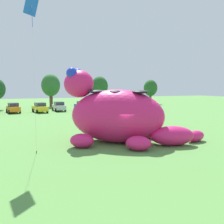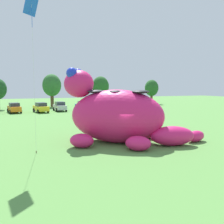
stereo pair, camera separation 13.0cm
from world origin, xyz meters
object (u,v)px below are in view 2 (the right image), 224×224
at_px(car_blue, 83,106).
at_px(spectator_mid_field, 136,119).
at_px(car_yellow, 41,107).
at_px(spectator_near_inflatable, 77,115).
at_px(giant_inflatable_creature, 117,115).
at_px(car_silver, 60,106).
at_px(car_orange, 14,108).
at_px(tethered_flying_kite, 32,6).

distance_m(car_blue, spectator_mid_field, 20.83).
xyz_separation_m(car_yellow, spectator_mid_field, (8.05, -20.03, -0.01)).
bearing_deg(spectator_mid_field, spectator_near_inflatable, 125.83).
bearing_deg(spectator_mid_field, car_yellow, 111.89).
height_order(giant_inflatable_creature, car_yellow, giant_inflatable_creature).
relative_size(car_yellow, spectator_mid_field, 2.54).
distance_m(car_yellow, car_silver, 3.65).
bearing_deg(spectator_near_inflatable, car_silver, 88.32).
height_order(car_orange, spectator_near_inflatable, car_orange).
bearing_deg(spectator_near_inflatable, tethered_flying_kite, -114.60).
distance_m(giant_inflatable_creature, car_blue, 27.54).
xyz_separation_m(car_silver, tethered_flying_kite, (-6.87, -28.34, 8.79)).
bearing_deg(car_orange, giant_inflatable_creature, -75.01).
distance_m(car_orange, car_blue, 12.10).
bearing_deg(car_yellow, spectator_near_inflatable, -76.86).
relative_size(car_yellow, car_silver, 1.04).
height_order(giant_inflatable_creature, car_blue, giant_inflatable_creature).
distance_m(car_yellow, spectator_mid_field, 21.59).
height_order(spectator_near_inflatable, tethered_flying_kite, tethered_flying_kite).
xyz_separation_m(car_orange, car_yellow, (4.30, -1.03, 0.00)).
bearing_deg(giant_inflatable_creature, car_yellow, 96.54).
bearing_deg(spectator_mid_field, giant_inflatable_creature, -128.83).
bearing_deg(car_blue, spectator_near_inflatable, -108.78).
distance_m(car_silver, spectator_mid_field, 21.63).
xyz_separation_m(car_blue, spectator_near_inflatable, (-4.74, -13.92, -0.01)).
bearing_deg(spectator_mid_field, car_silver, 102.19).
xyz_separation_m(giant_inflatable_creature, car_yellow, (-3.01, 26.29, -1.35)).
xyz_separation_m(giant_inflatable_creature, tethered_flying_kite, (-6.41, -0.94, 7.44)).
height_order(spectator_mid_field, tethered_flying_kite, tethered_flying_kite).
xyz_separation_m(giant_inflatable_creature, car_blue, (4.78, 27.09, -1.35)).
bearing_deg(giant_inflatable_creature, car_silver, 89.02).
height_order(car_silver, car_blue, same).
height_order(car_blue, tethered_flying_kite, tethered_flying_kite).
bearing_deg(car_blue, spectator_mid_field, -89.31).
relative_size(car_yellow, car_blue, 1.02).
xyz_separation_m(spectator_near_inflatable, tethered_flying_kite, (-6.46, -14.10, 8.79)).
relative_size(car_silver, spectator_mid_field, 2.44).
bearing_deg(car_orange, car_silver, 0.57).
bearing_deg(spectator_near_inflatable, spectator_mid_field, -54.17).
height_order(car_blue, spectator_mid_field, car_blue).
xyz_separation_m(car_yellow, tethered_flying_kite, (-3.39, -27.23, 8.79)).
bearing_deg(car_silver, giant_inflatable_creature, -90.98).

